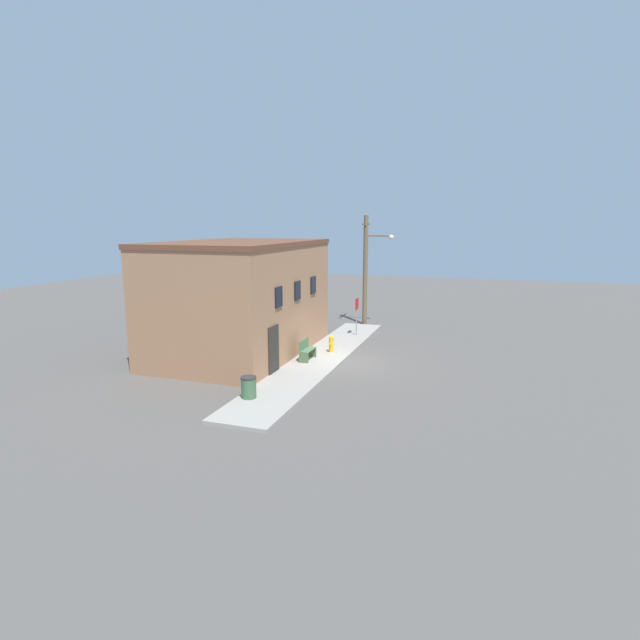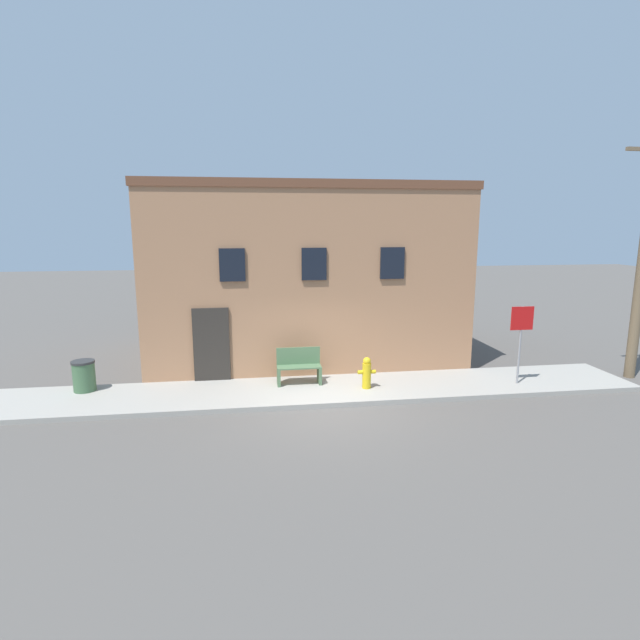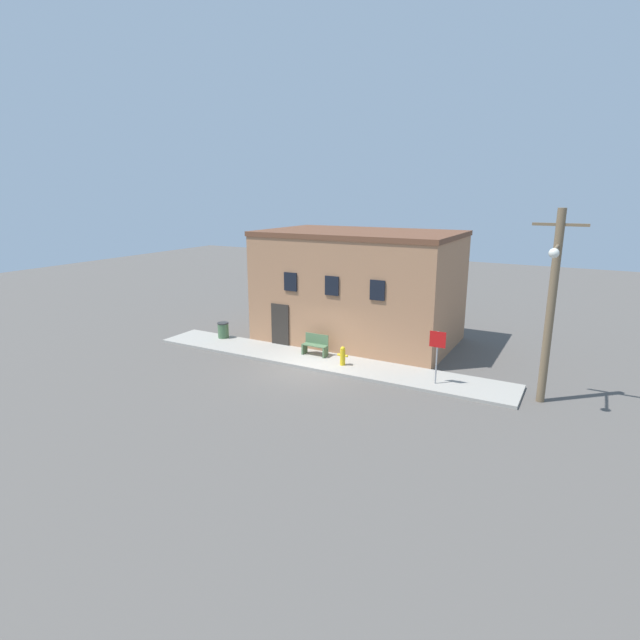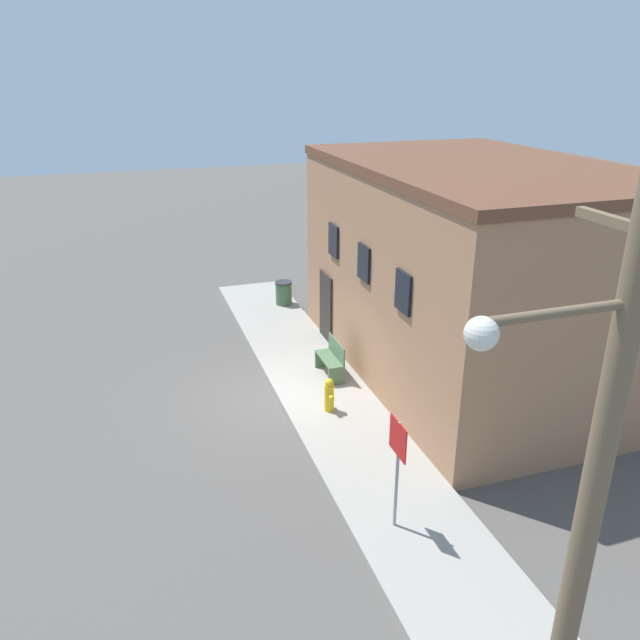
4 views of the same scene
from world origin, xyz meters
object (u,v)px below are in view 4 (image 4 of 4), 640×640
(fire_hydrant, at_px, (329,395))
(trash_bin, at_px, (284,293))
(utility_pole, at_px, (589,479))
(bench, at_px, (332,359))
(stop_sign, at_px, (398,455))

(fire_hydrant, height_order, trash_bin, fire_hydrant)
(fire_hydrant, xyz_separation_m, utility_pole, (8.07, 0.16, 3.20))
(fire_hydrant, height_order, bench, bench)
(bench, distance_m, utility_pole, 10.33)
(bench, xyz_separation_m, trash_bin, (-5.67, 0.21, -0.05))
(bench, bearing_deg, stop_sign, -8.41)
(fire_hydrant, height_order, utility_pole, utility_pole)
(fire_hydrant, relative_size, stop_sign, 0.40)
(fire_hydrant, bearing_deg, stop_sign, -2.87)
(stop_sign, xyz_separation_m, trash_bin, (-11.65, 1.09, -1.09))
(fire_hydrant, bearing_deg, bench, 159.02)
(stop_sign, xyz_separation_m, bench, (-5.98, 0.88, -1.04))
(stop_sign, bearing_deg, utility_pole, 5.46)
(stop_sign, xyz_separation_m, utility_pole, (3.84, 0.37, 2.12))
(utility_pole, bearing_deg, stop_sign, -174.54)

